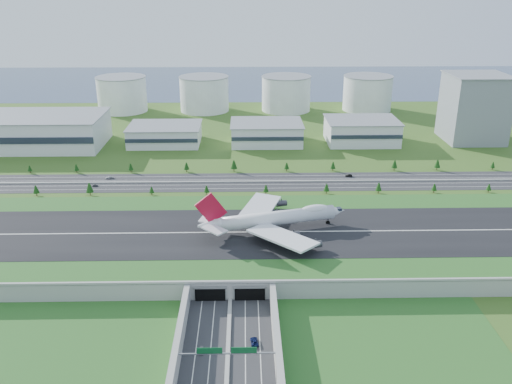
{
  "coord_description": "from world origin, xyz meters",
  "views": [
    {
      "loc": [
        6.98,
        -250.2,
        129.28
      ],
      "look_at": [
        12.95,
        35.0,
        16.44
      ],
      "focal_mm": 38.0,
      "sensor_mm": 36.0,
      "label": 1
    }
  ],
  "objects_px": {
    "car_2": "(254,341)",
    "office_tower": "(474,108)",
    "car_4": "(95,185)",
    "car_5": "(349,175)",
    "car_7": "(109,177)",
    "fuel_tank_a": "(122,94)",
    "car_0": "(201,350)",
    "boeing_747": "(274,218)"
  },
  "relations": [
    {
      "from": "car_0",
      "to": "car_2",
      "type": "distance_m",
      "value": 20.37
    },
    {
      "from": "boeing_747",
      "to": "car_4",
      "type": "height_order",
      "value": "boeing_747"
    },
    {
      "from": "boeing_747",
      "to": "car_7",
      "type": "distance_m",
      "value": 149.65
    },
    {
      "from": "car_2",
      "to": "car_4",
      "type": "xyz_separation_m",
      "value": [
        -103.23,
        169.21,
        -0.14
      ]
    },
    {
      "from": "car_5",
      "to": "car_7",
      "type": "distance_m",
      "value": 166.68
    },
    {
      "from": "car_4",
      "to": "car_0",
      "type": "bearing_deg",
      "value": -164.74
    },
    {
      "from": "fuel_tank_a",
      "to": "car_2",
      "type": "relative_size",
      "value": 8.4
    },
    {
      "from": "boeing_747",
      "to": "car_5",
      "type": "bearing_deg",
      "value": 46.16
    },
    {
      "from": "boeing_747",
      "to": "car_4",
      "type": "relative_size",
      "value": 19.42
    },
    {
      "from": "car_7",
      "to": "boeing_747",
      "type": "bearing_deg",
      "value": 33.1
    },
    {
      "from": "fuel_tank_a",
      "to": "office_tower",
      "type": "bearing_deg",
      "value": -19.77
    },
    {
      "from": "fuel_tank_a",
      "to": "car_2",
      "type": "height_order",
      "value": "fuel_tank_a"
    },
    {
      "from": "car_0",
      "to": "car_4",
      "type": "height_order",
      "value": "car_0"
    },
    {
      "from": "car_7",
      "to": "car_0",
      "type": "bearing_deg",
      "value": 8.54
    },
    {
      "from": "car_4",
      "to": "car_2",
      "type": "bearing_deg",
      "value": -158.98
    },
    {
      "from": "car_2",
      "to": "car_5",
      "type": "distance_m",
      "value": 197.15
    },
    {
      "from": "boeing_747",
      "to": "car_5",
      "type": "height_order",
      "value": "boeing_747"
    },
    {
      "from": "office_tower",
      "to": "car_4",
      "type": "distance_m",
      "value": 313.02
    },
    {
      "from": "office_tower",
      "to": "car_7",
      "type": "relative_size",
      "value": 9.95
    },
    {
      "from": "car_4",
      "to": "car_5",
      "type": "height_order",
      "value": "car_5"
    },
    {
      "from": "office_tower",
      "to": "boeing_747",
      "type": "xyz_separation_m",
      "value": [
        -178.65,
        -193.01,
        -12.54
      ]
    },
    {
      "from": "car_0",
      "to": "car_5",
      "type": "bearing_deg",
      "value": 66.71
    },
    {
      "from": "office_tower",
      "to": "fuel_tank_a",
      "type": "relative_size",
      "value": 1.1
    },
    {
      "from": "car_0",
      "to": "car_2",
      "type": "xyz_separation_m",
      "value": [
        19.83,
        4.68,
        0.07
      ]
    },
    {
      "from": "car_2",
      "to": "car_5",
      "type": "relative_size",
      "value": 1.19
    },
    {
      "from": "car_5",
      "to": "car_7",
      "type": "height_order",
      "value": "car_5"
    },
    {
      "from": "car_7",
      "to": "car_5",
      "type": "bearing_deg",
      "value": 76.4
    },
    {
      "from": "car_2",
      "to": "office_tower",
      "type": "bearing_deg",
      "value": -131.41
    },
    {
      "from": "office_tower",
      "to": "car_4",
      "type": "height_order",
      "value": "office_tower"
    },
    {
      "from": "boeing_747",
      "to": "car_2",
      "type": "height_order",
      "value": "boeing_747"
    },
    {
      "from": "office_tower",
      "to": "car_7",
      "type": "distance_m",
      "value": 302.69
    },
    {
      "from": "fuel_tank_a",
      "to": "car_0",
      "type": "height_order",
      "value": "fuel_tank_a"
    },
    {
      "from": "car_0",
      "to": "car_5",
      "type": "distance_m",
      "value": 209.19
    },
    {
      "from": "boeing_747",
      "to": "car_0",
      "type": "relative_size",
      "value": 17.63
    },
    {
      "from": "car_5",
      "to": "car_7",
      "type": "relative_size",
      "value": 0.91
    },
    {
      "from": "car_2",
      "to": "car_7",
      "type": "relative_size",
      "value": 1.08
    },
    {
      "from": "car_4",
      "to": "fuel_tank_a",
      "type": "bearing_deg",
      "value": -3.48
    },
    {
      "from": "fuel_tank_a",
      "to": "car_7",
      "type": "distance_m",
      "value": 209.4
    },
    {
      "from": "fuel_tank_a",
      "to": "car_0",
      "type": "distance_m",
      "value": 410.27
    },
    {
      "from": "office_tower",
      "to": "car_2",
      "type": "height_order",
      "value": "office_tower"
    },
    {
      "from": "car_4",
      "to": "car_7",
      "type": "bearing_deg",
      "value": -32.17
    },
    {
      "from": "car_4",
      "to": "car_5",
      "type": "xyz_separation_m",
      "value": [
        172.6,
        15.33,
        0.14
      ]
    }
  ]
}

